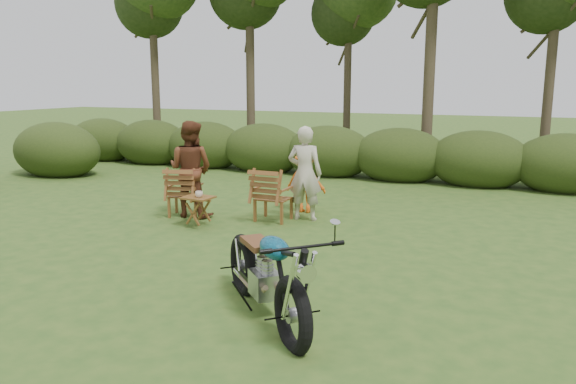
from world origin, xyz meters
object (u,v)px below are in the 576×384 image
at_px(lawn_chair_left, 186,216).
at_px(adult_a, 305,220).
at_px(cup, 199,194).
at_px(child, 306,212).
at_px(lawn_chair_right, 273,220).
at_px(adult_b, 192,216).
at_px(motorcycle, 265,315).
at_px(side_table, 198,212).

xyz_separation_m(lawn_chair_left, adult_a, (2.25, 0.63, 0.00)).
distance_m(cup, adult_a, 2.08).
distance_m(lawn_chair_left, child, 2.37).
distance_m(lawn_chair_right, adult_b, 1.63).
bearing_deg(lawn_chair_left, cup, 121.65).
relative_size(motorcycle, adult_a, 1.28).
relative_size(motorcycle, cup, 16.59).
distance_m(side_table, adult_a, 2.02).
xyz_separation_m(adult_a, child, (-0.22, 0.61, 0.00)).
distance_m(cup, child, 2.38).
bearing_deg(adult_b, motorcycle, 129.94).
bearing_deg(lawn_chair_right, cup, 44.95).
bearing_deg(side_table, lawn_chair_right, 43.07).
bearing_deg(motorcycle, child, 151.39).
bearing_deg(lawn_chair_right, lawn_chair_left, 10.85).
bearing_deg(lawn_chair_left, adult_b, 176.14).
height_order(lawn_chair_right, side_table, side_table).
height_order(side_table, child, child).
bearing_deg(adult_a, cup, 32.99).
relative_size(lawn_chair_right, adult_a, 0.56).
bearing_deg(motorcycle, side_table, 177.42).
distance_m(lawn_chair_left, cup, 1.16).
bearing_deg(side_table, child, 54.48).
xyz_separation_m(cup, adult_a, (1.51, 1.29, -0.61)).
bearing_deg(lawn_chair_right, child, -108.47).
height_order(side_table, adult_b, adult_b).
xyz_separation_m(lawn_chair_right, adult_a, (0.52, 0.29, 0.00)).
relative_size(lawn_chair_left, cup, 7.00).
height_order(lawn_chair_right, adult_b, adult_b).
xyz_separation_m(lawn_chair_left, adult_b, (0.12, 0.03, 0.00)).
xyz_separation_m(lawn_chair_left, side_table, (0.69, -0.63, 0.28)).
bearing_deg(side_table, lawn_chair_left, 137.46).
xyz_separation_m(lawn_chair_right, child, (0.30, 0.90, 0.00)).
distance_m(lawn_chair_left, adult_b, 0.13).
bearing_deg(side_table, adult_a, 38.98).
distance_m(cup, adult_b, 1.10).
height_order(adult_a, adult_b, adult_b).
bearing_deg(child, lawn_chair_right, 70.97).
bearing_deg(motorcycle, adult_b, 177.09).
xyz_separation_m(side_table, cup, (0.04, -0.03, 0.33)).
height_order(cup, adult_a, adult_a).
bearing_deg(motorcycle, lawn_chair_left, 178.33).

